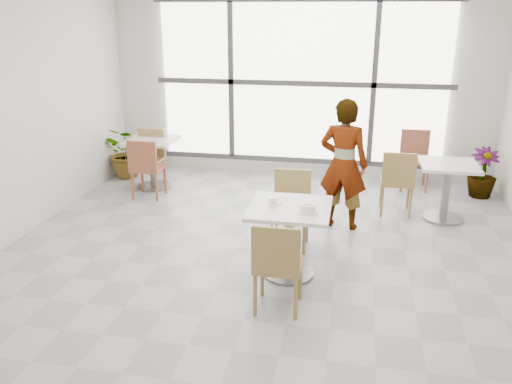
% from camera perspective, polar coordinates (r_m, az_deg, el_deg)
% --- Properties ---
extents(floor, '(7.00, 7.00, 0.00)m').
position_cam_1_polar(floor, '(5.55, 0.58, -8.79)').
color(floor, '#9E9EA5').
rests_on(floor, ground).
extents(wall_back, '(6.00, 0.00, 6.00)m').
position_cam_1_polar(wall_back, '(8.44, 4.90, 11.61)').
color(wall_back, silver).
rests_on(wall_back, ground).
extents(wall_front, '(6.00, 0.00, 6.00)m').
position_cam_1_polar(wall_front, '(1.92, -18.85, -16.95)').
color(wall_front, silver).
rests_on(wall_front, ground).
extents(window, '(4.60, 0.07, 2.52)m').
position_cam_1_polar(window, '(8.38, 4.85, 11.56)').
color(window, white).
rests_on(window, ground).
extents(main_table, '(0.80, 0.80, 0.75)m').
position_cam_1_polar(main_table, '(5.32, 3.60, -3.85)').
color(main_table, silver).
rests_on(main_table, ground).
extents(chair_near, '(0.42, 0.42, 0.87)m').
position_cam_1_polar(chair_near, '(4.68, 2.30, -7.50)').
color(chair_near, olive).
rests_on(chair_near, ground).
extents(chair_far, '(0.42, 0.42, 0.87)m').
position_cam_1_polar(chair_far, '(6.05, 3.80, -1.19)').
color(chair_far, '#A4874F').
rests_on(chair_far, ground).
extents(oatmeal_bowl, '(0.21, 0.21, 0.10)m').
position_cam_1_polar(oatmeal_bowl, '(5.09, 5.60, -1.73)').
color(oatmeal_bowl, white).
rests_on(oatmeal_bowl, main_table).
extents(coffee_cup, '(0.16, 0.13, 0.07)m').
position_cam_1_polar(coffee_cup, '(5.29, 1.83, -0.98)').
color(coffee_cup, white).
rests_on(coffee_cup, main_table).
extents(person, '(0.65, 0.49, 1.61)m').
position_cam_1_polar(person, '(6.51, 9.37, 2.92)').
color(person, black).
rests_on(person, ground).
extents(bg_table_left, '(0.70, 0.70, 0.75)m').
position_cam_1_polar(bg_table_left, '(8.15, -11.06, 3.78)').
color(bg_table_left, silver).
rests_on(bg_table_left, ground).
extents(bg_table_right, '(0.70, 0.70, 0.75)m').
position_cam_1_polar(bg_table_right, '(7.18, 19.80, 0.88)').
color(bg_table_right, white).
rests_on(bg_table_right, ground).
extents(bg_chair_left_near, '(0.42, 0.42, 0.87)m').
position_cam_1_polar(bg_chair_left_near, '(7.66, -11.76, 2.85)').
color(bg_chair_left_near, brown).
rests_on(bg_chair_left_near, ground).
extents(bg_chair_left_far, '(0.42, 0.42, 0.87)m').
position_cam_1_polar(bg_chair_left_far, '(8.23, -11.35, 4.01)').
color(bg_chair_left_far, '#9C7947').
rests_on(bg_chair_left_far, ground).
extents(bg_chair_right_near, '(0.42, 0.42, 0.87)m').
position_cam_1_polar(bg_chair_right_near, '(7.14, 14.96, 1.40)').
color(bg_chair_right_near, '#A08245').
rests_on(bg_chair_right_near, ground).
extents(bg_chair_right_far, '(0.42, 0.42, 0.87)m').
position_cam_1_polar(bg_chair_right_far, '(8.35, 16.64, 3.80)').
color(bg_chair_right_far, '#95533F').
rests_on(bg_chair_right_far, ground).
extents(plant_left, '(0.92, 0.86, 0.83)m').
position_cam_1_polar(plant_left, '(8.77, -13.62, 4.19)').
color(plant_left, '#55783A').
rests_on(plant_left, ground).
extents(plant_right, '(0.42, 0.42, 0.72)m').
position_cam_1_polar(plant_right, '(8.29, 23.14, 1.92)').
color(plant_right, '#59803D').
rests_on(plant_right, ground).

